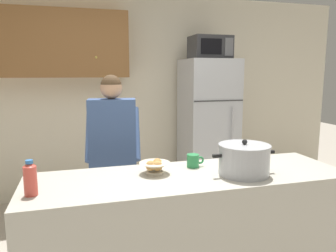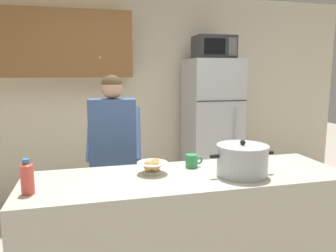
{
  "view_description": "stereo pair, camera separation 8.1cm",
  "coord_description": "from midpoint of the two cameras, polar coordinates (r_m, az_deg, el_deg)",
  "views": [
    {
      "loc": [
        -0.73,
        -2.02,
        1.61
      ],
      "look_at": [
        0.0,
        0.55,
        1.17
      ],
      "focal_mm": 34.93,
      "sensor_mm": 36.0,
      "label": 1
    },
    {
      "loc": [
        -0.65,
        -2.05,
        1.61
      ],
      "look_at": [
        0.0,
        0.55,
        1.17
      ],
      "focal_mm": 34.93,
      "sensor_mm": 36.0,
      "label": 2
    }
  ],
  "objects": [
    {
      "name": "bottle_near_edge",
      "position": [
        2.03,
        -23.98,
        -8.34
      ],
      "size": [
        0.07,
        0.07,
        0.21
      ],
      "color": "#D84C3F",
      "rests_on": "kitchen_island"
    },
    {
      "name": "refrigerator",
      "position": [
        4.26,
        6.41,
        -0.49
      ],
      "size": [
        0.64,
        0.68,
        1.77
      ],
      "color": "#B7BABF",
      "rests_on": "ground"
    },
    {
      "name": "microwave",
      "position": [
        4.19,
        6.79,
        13.43
      ],
      "size": [
        0.48,
        0.37,
        0.28
      ],
      "color": "#2D2D30",
      "rests_on": "refrigerator"
    },
    {
      "name": "coffee_mug",
      "position": [
        2.42,
        3.48,
        -6.06
      ],
      "size": [
        0.13,
        0.09,
        0.1
      ],
      "color": "#2D8C4C",
      "rests_on": "kitchen_island"
    },
    {
      "name": "bread_bowl",
      "position": [
        2.26,
        -3.36,
        -7.09
      ],
      "size": [
        0.21,
        0.21,
        0.1
      ],
      "color": "beige",
      "rests_on": "kitchen_island"
    },
    {
      "name": "back_wall_unit",
      "position": [
        4.3,
        -10.48,
        7.05
      ],
      "size": [
        6.0,
        0.48,
        2.6
      ],
      "color": "beige",
      "rests_on": "ground"
    },
    {
      "name": "kitchen_island",
      "position": [
        2.44,
        2.72,
        -18.82
      ],
      "size": [
        2.19,
        0.68,
        0.92
      ],
      "primitive_type": "cube",
      "color": "#BCB7A8",
      "rests_on": "ground"
    },
    {
      "name": "person_near_pot",
      "position": [
        2.92,
        -10.4,
        -3.18
      ],
      "size": [
        0.53,
        0.46,
        1.59
      ],
      "color": "#726656",
      "rests_on": "ground"
    },
    {
      "name": "cooking_pot",
      "position": [
        2.28,
        12.12,
        -5.74
      ],
      "size": [
        0.46,
        0.35,
        0.25
      ],
      "color": "#ADAFB5",
      "rests_on": "kitchen_island"
    }
  ]
}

